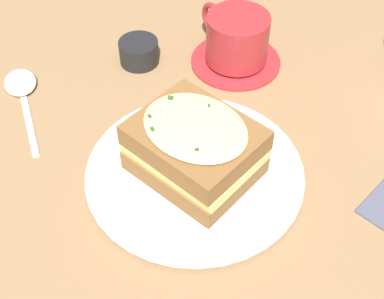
{
  "coord_description": "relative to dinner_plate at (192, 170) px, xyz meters",
  "views": [
    {
      "loc": [
        -0.26,
        0.27,
        0.46
      ],
      "look_at": [
        0.0,
        -0.01,
        0.04
      ],
      "focal_mm": 50.0,
      "sensor_mm": 36.0,
      "label": 1
    }
  ],
  "objects": [
    {
      "name": "condiment_pot",
      "position": [
        0.19,
        -0.1,
        0.01
      ],
      "size": [
        0.05,
        0.05,
        0.03
      ],
      "primitive_type": "cylinder",
      "color": "black",
      "rests_on": "ground_plane"
    },
    {
      "name": "dinner_plate",
      "position": [
        0.0,
        0.0,
        0.0
      ],
      "size": [
        0.24,
        0.24,
        0.01
      ],
      "color": "white",
      "rests_on": "ground_plane"
    },
    {
      "name": "teacup_with_saucer",
      "position": [
        0.1,
        -0.19,
        0.03
      ],
      "size": [
        0.14,
        0.12,
        0.07
      ],
      "rotation": [
        0.0,
        0.0,
        6.08
      ],
      "color": "#AD282D",
      "rests_on": "ground_plane"
    },
    {
      "name": "sandwich",
      "position": [
        -0.0,
        -0.0,
        0.04
      ],
      "size": [
        0.13,
        0.11,
        0.07
      ],
      "rotation": [
        0.0,
        0.0,
        3.18
      ],
      "color": "brown",
      "rests_on": "dinner_plate"
    },
    {
      "name": "ground_plane",
      "position": [
        -0.0,
        0.01,
        -0.01
      ],
      "size": [
        2.4,
        2.4,
        0.0
      ],
      "primitive_type": "plane",
      "color": "olive"
    },
    {
      "name": "spoon",
      "position": [
        0.26,
        0.05,
        -0.0
      ],
      "size": [
        0.16,
        0.1,
        0.01
      ],
      "rotation": [
        0.0,
        0.0,
        4.24
      ],
      "color": "silver",
      "rests_on": "ground_plane"
    }
  ]
}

